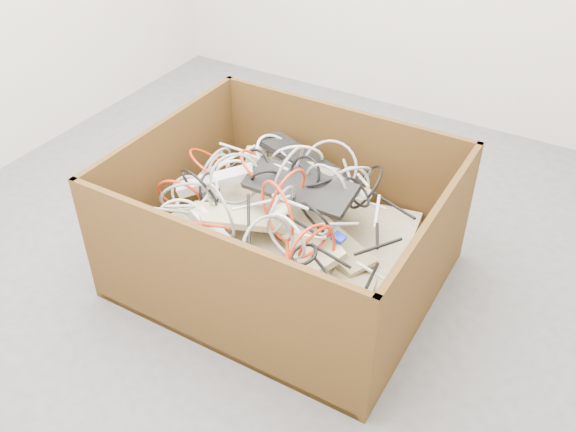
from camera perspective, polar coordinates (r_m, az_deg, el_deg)
The scene contains 8 objects.
ground at distance 2.92m, azimuth -2.19°, elevation -1.52°, with size 3.00×3.00×0.00m, color #4F4F51.
cardboard_box at distance 2.61m, azimuth -0.54°, elevation -2.82°, with size 1.20×1.00×0.59m.
keyboard_pile at distance 2.53m, azimuth 0.24°, elevation -0.56°, with size 0.96×0.84×0.35m.
mice_scatter at distance 2.49m, azimuth -2.14°, elevation 0.93°, with size 0.77×0.72×0.23m.
power_strip_left at distance 2.61m, azimuth -6.55°, elevation 3.20°, with size 0.33×0.06×0.04m, color silver.
power_strip_right at distance 2.38m, azimuth -6.49°, elevation -1.70°, with size 0.29×0.06×0.04m, color silver.
vga_plug at distance 2.33m, azimuth 4.60°, elevation -1.97°, with size 0.04×0.04×0.02m, color #0E2CD3.
cable_tangle at distance 2.50m, azimuth -1.90°, elevation 2.17°, with size 1.11×0.86×0.48m.
Camera 1 is at (1.25, -1.91, 1.82)m, focal length 39.39 mm.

